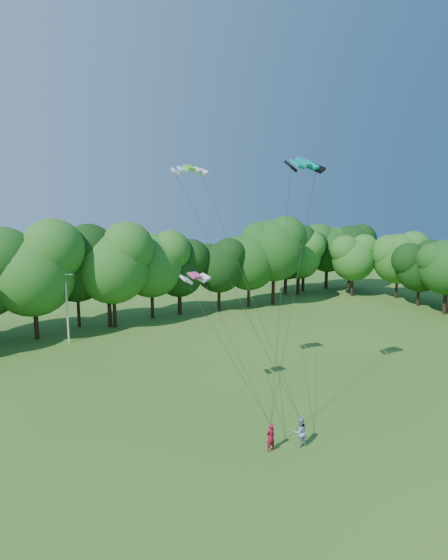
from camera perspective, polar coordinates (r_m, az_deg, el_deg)
ground at (r=25.87m, az=15.29°, el=-24.48°), size 160.00×160.00×0.00m
utility_pole at (r=48.88m, az=-19.82°, el=-3.34°), size 1.50×0.28×7.53m
kite_flyer_left at (r=27.58m, az=6.08°, el=-19.75°), size 0.65×0.44×1.73m
kite_flyer_right at (r=28.28m, az=9.89°, el=-18.94°), size 0.99×0.83×1.83m
kite_teal at (r=30.00m, az=10.38°, el=14.93°), size 2.80×1.43×0.70m
kite_green at (r=31.32m, az=-4.58°, el=14.45°), size 2.65×1.56×0.48m
kite_pink at (r=30.22m, az=-3.84°, el=0.61°), size 2.06×1.09×0.37m
tree_back_center at (r=53.23m, az=-14.99°, el=2.17°), size 8.56×8.56×12.45m
tree_back_east at (r=72.06m, az=9.76°, el=3.70°), size 7.84×7.84×11.40m
tree_flank_east at (r=64.83m, az=27.26°, el=2.36°), size 8.13×8.13×11.83m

